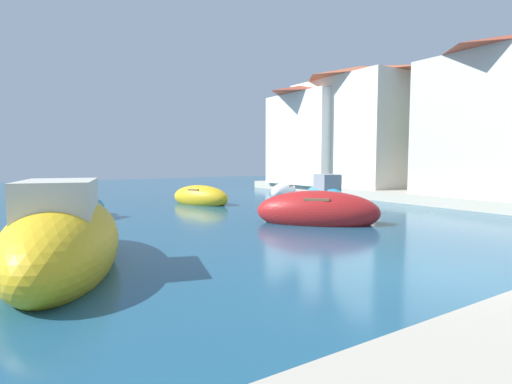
# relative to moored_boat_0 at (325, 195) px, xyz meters

# --- Properties ---
(ground) EXTENTS (80.00, 80.00, 0.00)m
(ground) POSITION_rel_moored_boat_0_xyz_m (-6.67, -10.37, -0.43)
(ground) COLOR #1E5170
(moored_boat_0) EXTENTS (2.24, 3.80, 1.75)m
(moored_boat_0) POSITION_rel_moored_boat_0_xyz_m (0.00, 0.00, 0.00)
(moored_boat_0) COLOR teal
(moored_boat_0) RESTS_ON ground
(moored_boat_1) EXTENTS (3.20, 2.88, 1.64)m
(moored_boat_1) POSITION_rel_moored_boat_0_xyz_m (-11.35, 1.37, -0.02)
(moored_boat_1) COLOR teal
(moored_boat_1) RESTS_ON ground
(moored_boat_2) EXTENTS (3.39, 2.92, 1.07)m
(moored_boat_2) POSITION_rel_moored_boat_0_xyz_m (0.64, 4.21, -0.13)
(moored_boat_2) COLOR white
(moored_boat_2) RESTS_ON ground
(moored_boat_4) EXTENTS (4.16, 4.16, 1.48)m
(moored_boat_4) POSITION_rel_moored_boat_0_xyz_m (-4.40, -4.42, -0.02)
(moored_boat_4) COLOR #B21E1E
(moored_boat_4) RESTS_ON ground
(moored_boat_5) EXTENTS (3.62, 6.19, 2.26)m
(moored_boat_5) POSITION_rel_moored_boat_0_xyz_m (-12.60, -5.99, 0.16)
(moored_boat_5) COLOR gold
(moored_boat_5) RESTS_ON ground
(moored_boat_6) EXTENTS (2.53, 3.62, 1.21)m
(moored_boat_6) POSITION_rel_moored_boat_0_xyz_m (-5.23, 3.25, -0.09)
(moored_boat_6) COLOR gold
(moored_boat_6) RESTS_ON ground
(waterfront_building_main) EXTENTS (5.35, 6.80, 7.40)m
(waterfront_building_main) POSITION_rel_moored_boat_0_xyz_m (6.33, -5.16, 3.82)
(waterfront_building_main) COLOR beige
(waterfront_building_main) RESTS_ON quay_promenade
(waterfront_building_annex) EXTENTS (5.49, 8.10, 7.69)m
(waterfront_building_annex) POSITION_rel_moored_boat_0_xyz_m (6.33, 3.86, 3.96)
(waterfront_building_annex) COLOR silver
(waterfront_building_annex) RESTS_ON quay_promenade
(waterfront_building_far) EXTENTS (7.01, 6.36, 7.18)m
(waterfront_building_far) POSITION_rel_moored_boat_0_xyz_m (6.33, 6.63, 3.72)
(waterfront_building_far) COLOR white
(waterfront_building_far) RESTS_ON quay_promenade
(quayside_tree) EXTENTS (2.91, 2.91, 4.73)m
(quayside_tree) POSITION_rel_moored_boat_0_xyz_m (6.34, -2.86, 3.33)
(quayside_tree) COLOR brown
(quayside_tree) RESTS_ON quay_promenade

